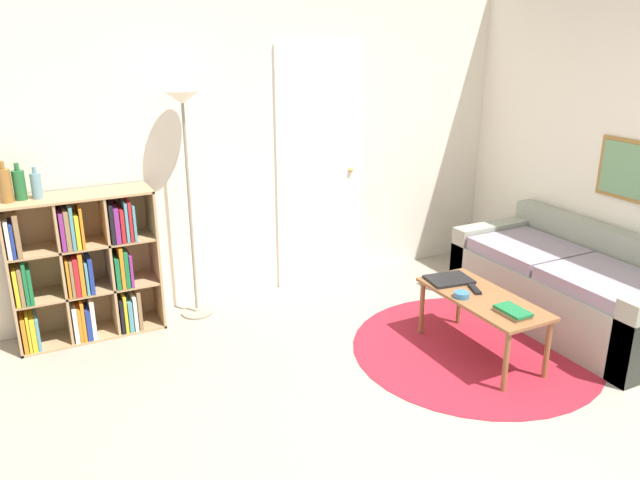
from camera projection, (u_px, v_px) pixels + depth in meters
ground_plane at (478, 473)px, 3.25m from camera, size 14.00×14.00×0.00m
wall_back at (271, 143)px, 5.16m from camera, size 7.45×0.11×2.60m
wall_right at (599, 147)px, 4.94m from camera, size 0.08×5.73×2.60m
rug at (475, 348)px, 4.49m from camera, size 1.76×1.76×0.01m
bookshelf at (83, 269)px, 4.54m from camera, size 1.02×0.34×1.09m
floor_lamp at (184, 132)px, 4.57m from camera, size 0.28×0.28×1.77m
couch at (573, 287)px, 4.85m from camera, size 0.87×1.79×0.73m
coffee_table at (482, 304)px, 4.30m from camera, size 0.43×0.97×0.44m
laptop at (449, 279)px, 4.54m from camera, size 0.34×0.28×0.02m
bowl at (462, 295)px, 4.27m from camera, size 0.11×0.11×0.04m
book_stack_on_table at (513, 312)px, 4.01m from camera, size 0.14×0.23×0.04m
remote at (475, 289)px, 4.38m from camera, size 0.09×0.17×0.02m
bottle_left at (5, 185)px, 4.14m from camera, size 0.08×0.08×0.28m
bottle_middle at (19, 184)px, 4.20m from camera, size 0.08×0.08×0.25m
bottle_right at (36, 185)px, 4.24m from camera, size 0.07×0.07×0.22m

